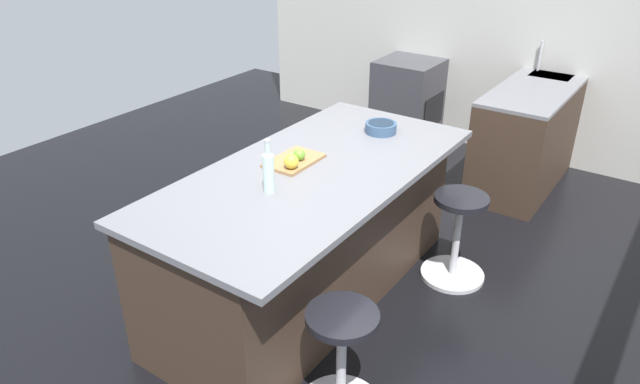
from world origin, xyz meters
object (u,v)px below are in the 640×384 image
(oven_range, at_px, (407,101))
(stool_by_window, at_px, (456,240))
(stool_middle, at_px, (341,367))
(fruit_bowl, at_px, (381,127))
(kitchen_island, at_px, (308,232))
(water_bottle, at_px, (268,172))
(apple_yellow, at_px, (291,161))
(apple_green, at_px, (299,154))
(cutting_board, at_px, (294,161))

(oven_range, relative_size, stool_by_window, 1.38)
(stool_middle, relative_size, fruit_bowl, 2.94)
(oven_range, xyz_separation_m, fruit_bowl, (2.03, 0.80, 0.53))
(fruit_bowl, bearing_deg, oven_range, -158.60)
(kitchen_island, distance_m, water_bottle, 0.69)
(apple_yellow, distance_m, fruit_bowl, 0.86)
(oven_range, distance_m, apple_green, 2.89)
(stool_middle, xyz_separation_m, fruit_bowl, (-1.48, -0.64, 0.67))
(oven_range, height_order, cutting_board, cutting_board)
(cutting_board, height_order, water_bottle, water_bottle)
(kitchen_island, bearing_deg, water_bottle, 2.52)
(cutting_board, height_order, apple_yellow, apple_yellow)
(apple_green, xyz_separation_m, fruit_bowl, (-0.73, 0.16, -0.02))
(water_bottle, bearing_deg, apple_green, -167.34)
(oven_range, distance_m, fruit_bowl, 2.25)
(apple_green, xyz_separation_m, water_bottle, (0.40, 0.09, 0.07))
(stool_middle, bearing_deg, apple_yellow, -129.14)
(kitchen_island, relative_size, apple_green, 31.25)
(apple_yellow, bearing_deg, apple_green, -165.49)
(water_bottle, xyz_separation_m, fruit_bowl, (-1.13, 0.07, -0.08))
(apple_green, bearing_deg, stool_by_window, 131.00)
(oven_range, xyz_separation_m, apple_green, (2.76, 0.64, 0.55))
(kitchen_island, distance_m, fruit_bowl, 0.91)
(stool_by_window, height_order, fruit_bowl, fruit_bowl)
(kitchen_island, relative_size, stool_middle, 3.61)
(oven_range, xyz_separation_m, apple_yellow, (2.88, 0.67, 0.56))
(stool_by_window, relative_size, apple_yellow, 7.14)
(apple_yellow, bearing_deg, oven_range, -166.93)
(oven_range, bearing_deg, stool_by_window, 34.89)
(stool_by_window, distance_m, apple_green, 1.26)
(stool_middle, bearing_deg, water_bottle, -115.95)
(water_bottle, bearing_deg, stool_by_window, 147.14)
(kitchen_island, relative_size, apple_yellow, 25.73)
(stool_middle, relative_size, apple_yellow, 7.14)
(oven_range, height_order, apple_yellow, apple_yellow)
(cutting_board, bearing_deg, apple_green, 104.16)
(oven_range, height_order, apple_green, apple_green)
(oven_range, xyz_separation_m, stool_by_window, (2.06, 1.44, -0.14))
(stool_by_window, bearing_deg, apple_green, -49.00)
(water_bottle, bearing_deg, oven_range, -167.04)
(stool_by_window, distance_m, stool_middle, 1.45)
(oven_range, distance_m, cutting_board, 2.88)
(apple_yellow, height_order, fruit_bowl, apple_yellow)
(stool_middle, relative_size, water_bottle, 2.03)
(stool_by_window, height_order, apple_yellow, apple_yellow)
(oven_range, xyz_separation_m, kitchen_island, (2.79, 0.71, 0.03))
(stool_middle, bearing_deg, fruit_bowl, -156.49)
(oven_range, bearing_deg, cutting_board, 12.27)
(kitchen_island, xyz_separation_m, fruit_bowl, (-0.75, 0.08, 0.50))
(water_bottle, relative_size, fruit_bowl, 1.45)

